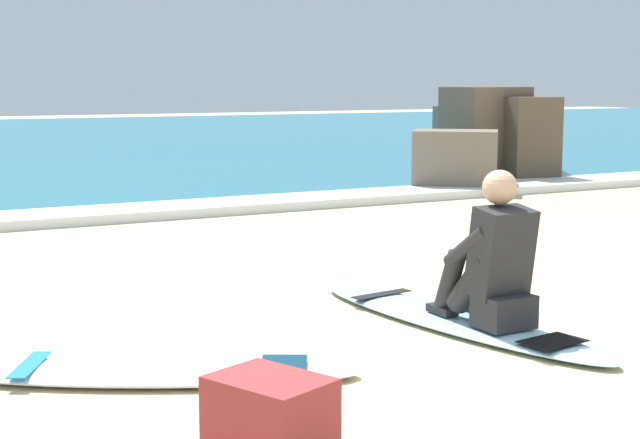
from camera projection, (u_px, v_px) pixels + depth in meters
name	position (u px, v px, depth m)	size (l,w,h in m)	color
ground_plane	(423.00, 361.00, 5.32)	(80.00, 80.00, 0.00)	beige
breaking_foam	(103.00, 214.00, 10.82)	(80.00, 0.90, 0.11)	white
surfboard_main	(453.00, 320.00, 6.12)	(0.86, 2.58, 0.08)	#9ED1E5
surfer_seated	(492.00, 265.00, 5.82)	(0.37, 0.70, 0.95)	#232326
surfboard_spare_near	(149.00, 372.00, 5.02)	(2.20, 1.52, 0.08)	silver
rock_outcrop_distant	(492.00, 144.00, 15.24)	(3.82, 3.47, 1.46)	#756656
beach_bag	(270.00, 415.00, 4.01)	(0.36, 0.48, 0.32)	maroon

